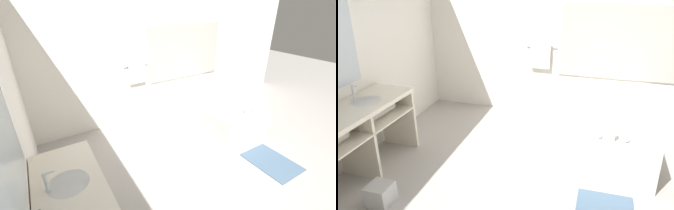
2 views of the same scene
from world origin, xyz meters
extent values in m
plane|color=#A8A39E|center=(0.00, 0.00, 0.00)|extent=(16.00, 16.00, 0.00)
cube|color=white|center=(0.00, 2.23, 1.35)|extent=(7.40, 0.06, 2.70)
cube|color=#B7B2A8|center=(0.84, 2.19, 1.25)|extent=(1.70, 0.02, 1.10)
cylinder|color=silver|center=(-0.30, 2.16, 1.15)|extent=(0.50, 0.02, 0.02)
cube|color=beige|center=(-0.30, 2.15, 0.98)|extent=(0.32, 0.04, 0.40)
cube|color=beige|center=(-1.91, -0.25, 0.83)|extent=(0.57, 1.64, 0.05)
cube|color=beige|center=(-1.91, -0.25, 0.59)|extent=(0.54, 1.56, 0.02)
cylinder|color=white|center=(-1.91, 0.00, 0.80)|extent=(0.34, 0.34, 0.12)
cube|color=beige|center=(-1.91, -0.25, 0.40)|extent=(0.52, 0.04, 0.81)
cube|color=beige|center=(-1.91, 0.55, 0.40)|extent=(0.52, 0.04, 0.81)
cylinder|color=beige|center=(-1.86, 0.16, 0.67)|extent=(0.13, 0.45, 0.13)
cylinder|color=silver|center=(-2.06, 0.00, 0.87)|extent=(0.04, 0.04, 0.02)
cylinder|color=silver|center=(-2.06, 0.00, 0.96)|extent=(0.02, 0.02, 0.16)
cube|color=silver|center=(-2.02, 0.00, 1.03)|extent=(0.07, 0.01, 0.01)
cube|color=silver|center=(0.84, 1.26, 0.28)|extent=(1.00, 1.86, 0.55)
ellipsoid|color=white|center=(0.84, 1.26, 0.40)|extent=(0.72, 1.34, 0.30)
cube|color=silver|center=(0.84, 0.43, 0.61)|extent=(0.04, 0.07, 0.12)
sphere|color=silver|center=(0.70, 0.43, 0.58)|extent=(0.06, 0.06, 0.06)
sphere|color=silver|center=(0.98, 0.43, 0.58)|extent=(0.06, 0.06, 0.06)
cube|color=#B2B2B2|center=(-1.39, -0.61, 0.11)|extent=(0.24, 0.24, 0.23)
camera|label=1|loc=(-1.93, -1.65, 2.27)|focal=24.00mm
camera|label=2|loc=(0.63, -2.87, 2.26)|focal=35.00mm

